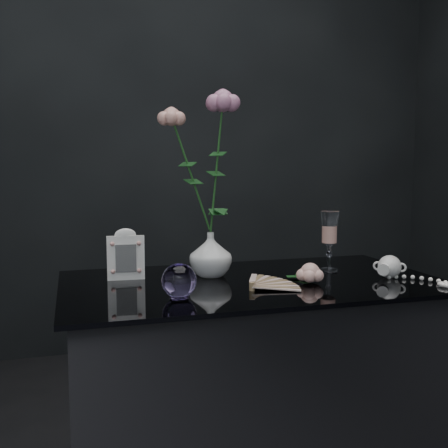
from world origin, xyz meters
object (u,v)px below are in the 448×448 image
object	(u,v)px
picture_frame	(126,254)
loose_rose	(310,273)
vase	(211,254)
wine_glass	(329,241)
pearl_jar	(390,266)
paperweight	(179,281)

from	to	relation	value
picture_frame	loose_rose	bearing A→B (deg)	-17.88
vase	picture_frame	distance (m)	0.24
wine_glass	pearl_jar	size ratio (longest dim) A/B	0.77
vase	loose_rose	world-z (taller)	vase
picture_frame	loose_rose	distance (m)	0.52
picture_frame	paperweight	xyz separation A→B (m)	(0.10, -0.25, -0.03)
picture_frame	pearl_jar	size ratio (longest dim) A/B	0.61
wine_glass	paperweight	world-z (taller)	wine_glass
wine_glass	loose_rose	distance (m)	0.20
pearl_jar	wine_glass	bearing A→B (deg)	170.55
paperweight	pearl_jar	distance (m)	0.63
paperweight	pearl_jar	bearing A→B (deg)	5.84
picture_frame	paperweight	world-z (taller)	picture_frame
vase	wine_glass	distance (m)	0.37
vase	loose_rose	size ratio (longest dim) A/B	0.78
wine_glass	loose_rose	xyz separation A→B (m)	(-0.13, -0.14, -0.06)
vase	loose_rose	bearing A→B (deg)	-34.21
vase	picture_frame	bearing A→B (deg)	174.10
loose_rose	pearl_jar	world-z (taller)	pearl_jar
wine_glass	picture_frame	xyz separation A→B (m)	(-0.61, 0.05, -0.02)
vase	wine_glass	bearing A→B (deg)	-3.57
paperweight	vase	bearing A→B (deg)	58.18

